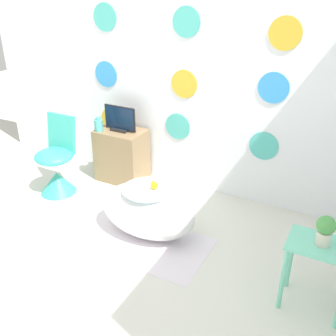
{
  "coord_description": "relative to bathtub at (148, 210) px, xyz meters",
  "views": [
    {
      "loc": [
        1.63,
        -1.48,
        2.08
      ],
      "look_at": [
        0.37,
        0.92,
        0.71
      ],
      "focal_mm": 42.0,
      "sensor_mm": 36.0,
      "label": 1
    }
  ],
  "objects": [
    {
      "name": "rug",
      "position": [
        -0.01,
        -0.14,
        -0.23
      ],
      "size": [
        1.2,
        0.65,
        0.01
      ],
      "color": "silver",
      "rests_on": "ground_plane"
    },
    {
      "name": "bathtub",
      "position": [
        0.0,
        0.0,
        0.0
      ],
      "size": [
        0.86,
        0.52,
        0.46
      ],
      "color": "white",
      "rests_on": "ground_plane"
    },
    {
      "name": "ground_plane",
      "position": [
        -0.15,
        -0.96,
        -0.23
      ],
      "size": [
        12.0,
        12.0,
        0.0
      ],
      "primitive_type": "plane",
      "color": "silver"
    },
    {
      "name": "wall_back_dotted",
      "position": [
        -0.15,
        0.97,
        1.07
      ],
      "size": [
        4.81,
        0.05,
        2.6
      ],
      "color": "white",
      "rests_on": "ground_plane"
    },
    {
      "name": "side_table",
      "position": [
        1.41,
        -0.21,
        0.17
      ],
      "size": [
        0.42,
        0.29,
        0.52
      ],
      "color": "#72D8B7",
      "rests_on": "ground_plane"
    },
    {
      "name": "tv",
      "position": [
        -0.76,
        0.74,
        0.46
      ],
      "size": [
        0.37,
        0.12,
        0.26
      ],
      "color": "black",
      "rests_on": "tv_cabinet"
    },
    {
      "name": "vase",
      "position": [
        -0.95,
        0.63,
        0.41
      ],
      "size": [
        0.09,
        0.09,
        0.15
      ],
      "color": "#51B2AD",
      "rests_on": "tv_cabinet"
    },
    {
      "name": "tv_cabinet",
      "position": [
        -0.76,
        0.74,
        0.06
      ],
      "size": [
        0.51,
        0.36,
        0.57
      ],
      "color": "#8E704C",
      "rests_on": "ground_plane"
    },
    {
      "name": "rubber_duck",
      "position": [
        0.06,
        0.0,
        0.27
      ],
      "size": [
        0.06,
        0.07,
        0.08
      ],
      "color": "yellow",
      "rests_on": "bathtub"
    },
    {
      "name": "potted_plant_left",
      "position": [
        1.41,
        -0.21,
        0.41
      ],
      "size": [
        0.12,
        0.12,
        0.21
      ],
      "color": "beige",
      "rests_on": "side_table"
    },
    {
      "name": "chair",
      "position": [
        -1.2,
        0.2,
        0.03
      ],
      "size": [
        0.39,
        0.39,
        0.8
      ],
      "color": "#38B2A3",
      "rests_on": "ground_plane"
    }
  ]
}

